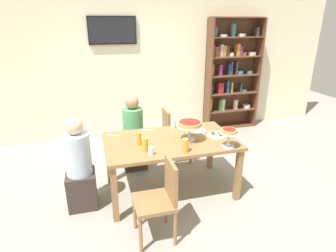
{
  "coord_description": "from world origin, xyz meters",
  "views": [
    {
      "loc": [
        -0.89,
        -3.08,
        2.15
      ],
      "look_at": [
        0.0,
        0.1,
        0.89
      ],
      "focal_mm": 29.73,
      "sensor_mm": 36.0,
      "label": 1
    }
  ],
  "objects_px": {
    "beer_glass_amber_short": "(185,146)",
    "television": "(112,30)",
    "dining_table": "(170,146)",
    "personal_pizza_stand": "(229,134)",
    "chair_near_left": "(161,197)",
    "beer_glass_amber_tall": "(139,139)",
    "beer_glass_amber_spare": "(145,145)",
    "salad_plate_near_diner": "(197,130)",
    "water_glass_clear_far": "(173,123)",
    "cutlery_knife_near": "(112,135)",
    "diner_head_west": "(80,170)",
    "cutlery_fork_near": "(148,130)",
    "bookshelf": "(231,73)",
    "salad_plate_far_diner": "(217,134)",
    "diner_far_left": "(134,138)",
    "chair_far_right": "(173,133)",
    "water_glass_clear_near": "(151,151)",
    "deep_dish_pizza_stand": "(190,125)"
  },
  "relations": [
    {
      "from": "beer_glass_amber_short",
      "to": "television",
      "type": "bearing_deg",
      "value": 101.76
    },
    {
      "from": "dining_table",
      "to": "personal_pizza_stand",
      "type": "xyz_separation_m",
      "value": [
        0.6,
        -0.39,
        0.26
      ]
    },
    {
      "from": "television",
      "to": "chair_near_left",
      "type": "distance_m",
      "value": 3.26
    },
    {
      "from": "beer_glass_amber_tall",
      "to": "beer_glass_amber_spare",
      "type": "bearing_deg",
      "value": -77.64
    },
    {
      "from": "salad_plate_near_diner",
      "to": "beer_glass_amber_tall",
      "type": "xyz_separation_m",
      "value": [
        -0.84,
        -0.22,
        0.06
      ]
    },
    {
      "from": "chair_near_left",
      "to": "personal_pizza_stand",
      "type": "relative_size",
      "value": 3.79
    },
    {
      "from": "dining_table",
      "to": "water_glass_clear_far",
      "type": "height_order",
      "value": "water_glass_clear_far"
    },
    {
      "from": "cutlery_knife_near",
      "to": "beer_glass_amber_tall",
      "type": "bearing_deg",
      "value": 149.57
    },
    {
      "from": "chair_near_left",
      "to": "cutlery_knife_near",
      "type": "bearing_deg",
      "value": 17.79
    },
    {
      "from": "diner_head_west",
      "to": "cutlery_fork_near",
      "type": "xyz_separation_m",
      "value": [
        0.92,
        0.42,
        0.25
      ]
    },
    {
      "from": "dining_table",
      "to": "cutlery_knife_near",
      "type": "xyz_separation_m",
      "value": [
        -0.69,
        0.34,
        0.09
      ]
    },
    {
      "from": "television",
      "to": "personal_pizza_stand",
      "type": "xyz_separation_m",
      "value": [
        1.05,
        -2.5,
        -1.07
      ]
    },
    {
      "from": "bookshelf",
      "to": "water_glass_clear_far",
      "type": "relative_size",
      "value": 18.87
    },
    {
      "from": "salad_plate_far_diner",
      "to": "beer_glass_amber_spare",
      "type": "distance_m",
      "value": 1.01
    },
    {
      "from": "beer_glass_amber_short",
      "to": "diner_far_left",
      "type": "bearing_deg",
      "value": 110.23
    },
    {
      "from": "diner_far_left",
      "to": "chair_far_right",
      "type": "bearing_deg",
      "value": 93.08
    },
    {
      "from": "water_glass_clear_near",
      "to": "water_glass_clear_far",
      "type": "relative_size",
      "value": 0.81
    },
    {
      "from": "cutlery_fork_near",
      "to": "cutlery_knife_near",
      "type": "height_order",
      "value": "same"
    },
    {
      "from": "chair_far_right",
      "to": "deep_dish_pizza_stand",
      "type": "relative_size",
      "value": 2.67
    },
    {
      "from": "diner_far_left",
      "to": "chair_far_right",
      "type": "relative_size",
      "value": 1.32
    },
    {
      "from": "personal_pizza_stand",
      "to": "dining_table",
      "type": "bearing_deg",
      "value": 146.88
    },
    {
      "from": "salad_plate_far_diner",
      "to": "cutlery_fork_near",
      "type": "bearing_deg",
      "value": 152.28
    },
    {
      "from": "dining_table",
      "to": "diner_head_west",
      "type": "height_order",
      "value": "diner_head_west"
    },
    {
      "from": "cutlery_fork_near",
      "to": "water_glass_clear_far",
      "type": "bearing_deg",
      "value": -171.03
    },
    {
      "from": "dining_table",
      "to": "diner_head_west",
      "type": "xyz_separation_m",
      "value": [
        -1.12,
        -0.02,
        -0.16
      ]
    },
    {
      "from": "cutlery_knife_near",
      "to": "deep_dish_pizza_stand",
      "type": "bearing_deg",
      "value": 178.25
    },
    {
      "from": "beer_glass_amber_tall",
      "to": "cutlery_fork_near",
      "type": "distance_m",
      "value": 0.49
    },
    {
      "from": "salad_plate_near_diner",
      "to": "diner_far_left",
      "type": "bearing_deg",
      "value": 143.47
    },
    {
      "from": "beer_glass_amber_spare",
      "to": "beer_glass_amber_tall",
      "type": "bearing_deg",
      "value": 102.36
    },
    {
      "from": "diner_far_left",
      "to": "beer_glass_amber_tall",
      "type": "xyz_separation_m",
      "value": [
        -0.05,
        -0.8,
        0.33
      ]
    },
    {
      "from": "beer_glass_amber_tall",
      "to": "chair_near_left",
      "type": "bearing_deg",
      "value": -83.92
    },
    {
      "from": "chair_near_left",
      "to": "beer_glass_amber_short",
      "type": "xyz_separation_m",
      "value": [
        0.39,
        0.41,
        0.33
      ]
    },
    {
      "from": "dining_table",
      "to": "salad_plate_near_diner",
      "type": "relative_size",
      "value": 6.46
    },
    {
      "from": "beer_glass_amber_spare",
      "to": "diner_far_left",
      "type": "bearing_deg",
      "value": 89.38
    },
    {
      "from": "television",
      "to": "salad_plate_far_diner",
      "type": "relative_size",
      "value": 3.22
    },
    {
      "from": "bookshelf",
      "to": "beer_glass_amber_spare",
      "type": "height_order",
      "value": "bookshelf"
    },
    {
      "from": "diner_far_left",
      "to": "water_glass_clear_far",
      "type": "xyz_separation_m",
      "value": [
        0.51,
        -0.36,
        0.31
      ]
    },
    {
      "from": "salad_plate_near_diner",
      "to": "chair_near_left",
      "type": "bearing_deg",
      "value": -127.81
    },
    {
      "from": "television",
      "to": "cutlery_knife_near",
      "type": "bearing_deg",
      "value": -97.71
    },
    {
      "from": "beer_glass_amber_spare",
      "to": "salad_plate_near_diner",
      "type": "bearing_deg",
      "value": 27.63
    },
    {
      "from": "salad_plate_near_diner",
      "to": "cutlery_fork_near",
      "type": "relative_size",
      "value": 1.41
    },
    {
      "from": "diner_far_left",
      "to": "salad_plate_near_diner",
      "type": "relative_size",
      "value": 4.53
    },
    {
      "from": "diner_head_west",
      "to": "personal_pizza_stand",
      "type": "xyz_separation_m",
      "value": [
        1.72,
        -0.37,
        0.42
      ]
    },
    {
      "from": "television",
      "to": "water_glass_clear_far",
      "type": "distance_m",
      "value": 2.16
    },
    {
      "from": "personal_pizza_stand",
      "to": "beer_glass_amber_short",
      "type": "height_order",
      "value": "personal_pizza_stand"
    },
    {
      "from": "deep_dish_pizza_stand",
      "to": "personal_pizza_stand",
      "type": "height_order",
      "value": "deep_dish_pizza_stand"
    },
    {
      "from": "chair_near_left",
      "to": "cutlery_knife_near",
      "type": "relative_size",
      "value": 4.83
    },
    {
      "from": "chair_far_right",
      "to": "personal_pizza_stand",
      "type": "relative_size",
      "value": 3.79
    },
    {
      "from": "salad_plate_near_diner",
      "to": "beer_glass_amber_short",
      "type": "distance_m",
      "value": 0.67
    },
    {
      "from": "bookshelf",
      "to": "diner_head_west",
      "type": "xyz_separation_m",
      "value": [
        -2.99,
        -2.03,
        -0.65
      ]
    }
  ]
}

